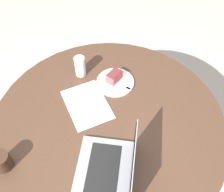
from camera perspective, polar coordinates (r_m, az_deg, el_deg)
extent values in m
plane|color=#B7AD9E|center=(2.00, -0.57, -16.36)|extent=(12.00, 12.00, 0.00)
cylinder|color=#4C3323|center=(1.99, -0.57, -16.25)|extent=(0.58, 0.58, 0.02)
cylinder|color=#4C3323|center=(1.68, -0.66, -11.94)|extent=(0.12, 0.12, 0.66)
cylinder|color=#4C3323|center=(1.38, -0.79, -5.63)|extent=(1.23, 1.23, 0.03)
cube|color=white|center=(1.43, -5.46, -1.83)|extent=(0.33, 0.28, 0.00)
cylinder|color=silver|center=(1.52, 0.72, 3.04)|extent=(0.22, 0.22, 0.01)
cube|color=#B74C51|center=(1.50, 0.47, 4.20)|extent=(0.10, 0.10, 0.06)
cube|color=maroon|center=(1.48, 0.48, 4.99)|extent=(0.10, 0.10, 0.00)
cube|color=silver|center=(1.51, 1.30, 2.93)|extent=(0.13, 0.12, 0.00)
cube|color=silver|center=(1.48, 3.59, 1.65)|extent=(0.04, 0.04, 0.00)
cylinder|color=#3D2619|center=(1.31, -22.81, -12.93)|extent=(0.08, 0.08, 0.09)
cylinder|color=silver|center=(1.54, -6.97, 6.44)|extent=(0.06, 0.06, 0.13)
cube|color=gray|center=(1.23, -2.00, -16.42)|extent=(0.40, 0.34, 0.02)
cube|color=black|center=(1.22, -2.01, -16.25)|extent=(0.31, 0.22, 0.00)
cube|color=gray|center=(1.12, 4.56, -15.14)|extent=(0.33, 0.11, 0.20)
cube|color=black|center=(1.12, 4.35, -15.12)|extent=(0.31, 0.11, 0.18)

